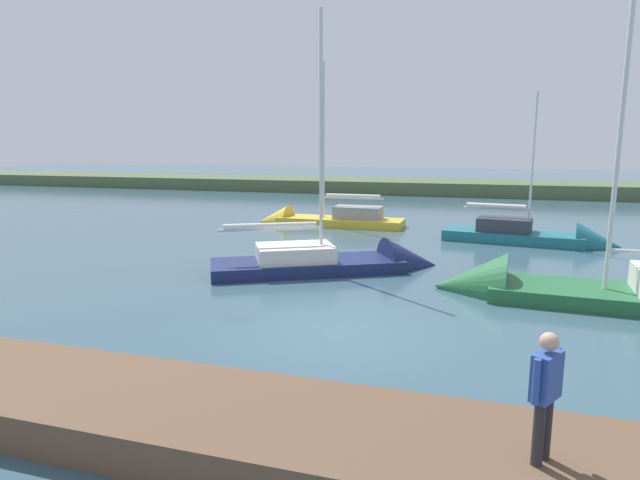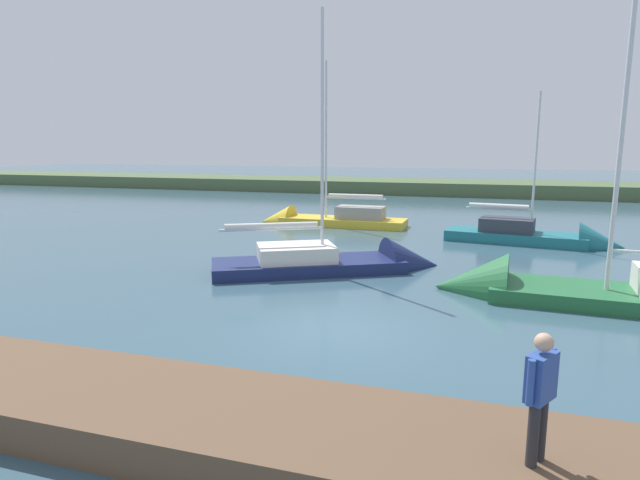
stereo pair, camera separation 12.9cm
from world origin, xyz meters
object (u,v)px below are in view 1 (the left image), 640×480
(sailboat_mid_channel, at_px, (542,240))
(sailboat_near_dock, at_px, (318,222))
(sailboat_inner_slip, at_px, (580,294))
(person_on_dock, at_px, (546,388))
(sailboat_far_right, at_px, (347,266))

(sailboat_mid_channel, bearing_deg, sailboat_near_dock, 174.92)
(sailboat_mid_channel, height_order, sailboat_inner_slip, sailboat_inner_slip)
(sailboat_mid_channel, xyz_separation_m, sailboat_inner_slip, (-0.05, 9.52, -0.02))
(sailboat_mid_channel, distance_m, person_on_dock, 19.67)
(sailboat_far_right, height_order, sailboat_inner_slip, sailboat_inner_slip)
(sailboat_far_right, distance_m, person_on_dock, 13.15)
(person_on_dock, bearing_deg, sailboat_far_right, 144.79)
(sailboat_near_dock, bearing_deg, sailboat_inner_slip, 134.64)
(sailboat_mid_channel, bearing_deg, sailboat_inner_slip, -80.97)
(sailboat_far_right, bearing_deg, sailboat_mid_channel, 16.96)
(sailboat_far_right, xyz_separation_m, sailboat_near_dock, (4.33, -10.52, 0.03))
(sailboat_far_right, bearing_deg, sailboat_inner_slip, -42.72)
(sailboat_mid_channel, height_order, person_on_dock, sailboat_mid_channel)
(sailboat_inner_slip, height_order, person_on_dock, sailboat_inner_slip)
(sailboat_inner_slip, bearing_deg, sailboat_near_dock, -42.62)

